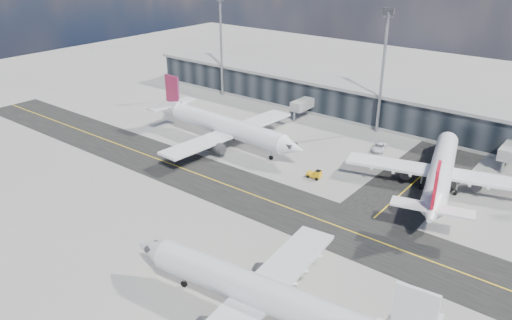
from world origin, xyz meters
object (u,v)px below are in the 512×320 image
(baggage_tug, at_px, (315,174))
(service_van, at_px, (379,147))
(airliner_af, at_px, (225,126))
(airliner_near, at_px, (267,296))
(airliner_redtail, at_px, (441,171))

(baggage_tug, bearing_deg, service_van, 166.64)
(airliner_af, relative_size, airliner_near, 1.05)
(airliner_near, xyz_separation_m, baggage_tug, (-16.78, 37.68, -3.13))
(airliner_redtail, bearing_deg, service_van, 132.31)
(airliner_near, bearing_deg, airliner_redtail, -10.76)
(airliner_redtail, bearing_deg, airliner_af, 173.80)
(airliner_near, distance_m, baggage_tug, 41.36)
(baggage_tug, bearing_deg, airliner_af, -99.86)
(baggage_tug, xyz_separation_m, service_van, (3.43, 20.78, -0.14))
(airliner_af, distance_m, airliner_redtail, 46.87)
(airliner_af, distance_m, airliner_near, 58.59)
(airliner_af, bearing_deg, airliner_redtail, 101.74)
(airliner_af, distance_m, service_van, 34.50)
(airliner_redtail, distance_m, service_van, 20.73)
(airliner_af, height_order, service_van, airliner_af)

